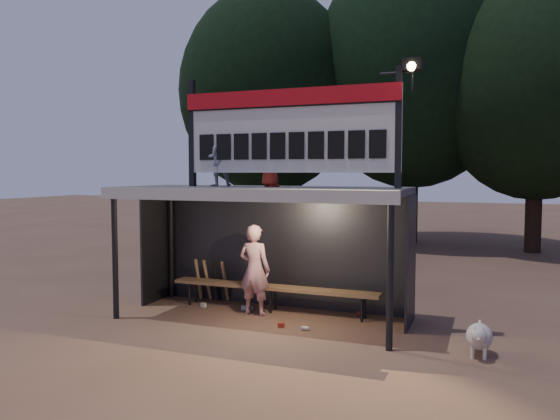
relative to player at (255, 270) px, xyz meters
The scene contains 13 objects.
ground 0.88m from the player, 44.73° to the right, with size 80.00×80.00×0.00m, color brown.
player is the anchor object (origin of this frame).
child_a 2.11m from the player, 168.64° to the right, with size 0.48×0.38×1.00m, color gray.
child_b 2.01m from the player, 12.42° to the right, with size 0.47×0.30×0.96m, color #AF2C1B.
dugout_shelter 1.05m from the player, ahead, with size 5.10×2.08×2.32m.
scoreboard_assembly 2.63m from the player, 16.46° to the right, with size 4.10×0.27×1.99m.
bench 0.56m from the player, 55.67° to the left, with size 4.00×0.35×0.48m.
tree_left 11.48m from the player, 111.11° to the left, with size 6.46×6.46×9.27m.
tree_mid 12.54m from the player, 83.81° to the left, with size 7.22×7.22×10.36m.
tree_right 12.33m from the player, 63.06° to the left, with size 6.08×6.08×8.72m.
dog 3.98m from the player, 13.30° to the right, with size 0.36×0.81×0.49m.
bats 1.40m from the player, 153.52° to the left, with size 0.67×0.35×0.84m.
litter 0.85m from the player, ahead, with size 3.05×1.37×0.08m.
Camera 1 is at (3.73, -8.68, 2.58)m, focal length 35.00 mm.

